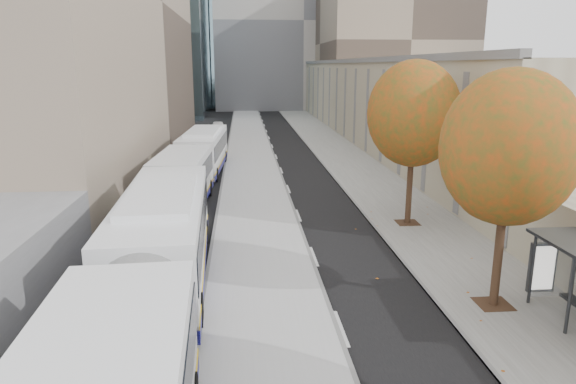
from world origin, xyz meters
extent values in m
cube|color=#B0B0B0|center=(-3.88, 35.00, 0.07)|extent=(4.25, 150.00, 0.15)
cube|color=gray|center=(4.12, 35.00, 0.04)|extent=(4.75, 150.00, 0.08)
cube|color=tan|center=(15.50, 64.00, 4.00)|extent=(18.00, 92.00, 8.00)
cube|color=gray|center=(-22.50, 41.00, 12.50)|extent=(24.00, 46.00, 25.00)
cube|color=#A7A099|center=(6.00, 96.00, 15.00)|extent=(30.00, 18.00, 30.00)
cylinder|color=#322316|center=(3.60, 13.00, 1.70)|extent=(0.28, 0.28, 3.24)
sphere|color=#29521A|center=(3.60, 13.00, 5.26)|extent=(4.20, 4.20, 4.20)
cylinder|color=#322316|center=(3.60, 22.00, 1.77)|extent=(0.28, 0.28, 3.38)
sphere|color=#29521A|center=(3.60, 22.00, 5.48)|extent=(4.40, 4.40, 4.40)
cube|color=white|center=(-7.20, 11.78, 1.62)|extent=(3.64, 19.51, 3.23)
cube|color=black|center=(-7.20, 11.78, 2.21)|extent=(3.67, 18.73, 1.12)
cube|color=white|center=(-7.58, 31.93, 1.48)|extent=(3.54, 17.91, 2.97)
cube|color=black|center=(-7.58, 31.93, 2.03)|extent=(3.57, 17.20, 1.03)
cube|color=#0C672F|center=(-7.58, 23.07, 1.14)|extent=(1.88, 0.16, 1.15)
imported|color=silver|center=(-7.35, 58.50, 0.69)|extent=(1.86, 4.12, 1.37)
camera|label=1|loc=(-4.48, -1.81, 7.70)|focal=32.00mm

